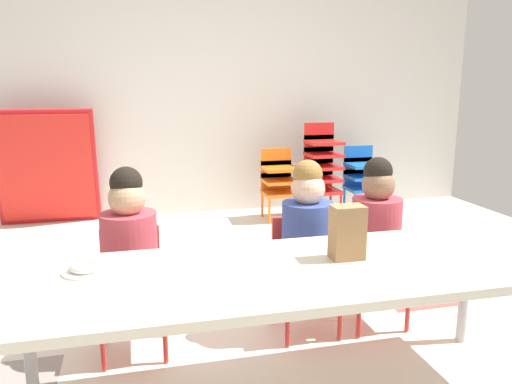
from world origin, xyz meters
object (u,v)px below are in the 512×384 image
object	(u,v)px
kid_chair_blue_stack	(362,175)
donut_powdered_on_plate	(86,266)
seated_child_middle_seat	(307,231)
paper_plate_near_edge	(86,271)
paper_bag_brown	(347,232)
folded_activity_table	(46,168)
craft_table	(290,279)
kid_chair_red_stack	(322,165)
seated_child_near_camera	(130,245)
seated_child_far_right	(375,226)
kid_chair_orange_stack	(279,179)

from	to	relation	value
kid_chair_blue_stack	donut_powdered_on_plate	size ratio (longest dim) A/B	5.64
seated_child_middle_seat	paper_plate_near_edge	bearing A→B (deg)	-156.89
seated_child_middle_seat	paper_bag_brown	world-z (taller)	seated_child_middle_seat
folded_activity_table	seated_child_middle_seat	bearing A→B (deg)	-57.17
craft_table	donut_powdered_on_plate	world-z (taller)	donut_powdered_on_plate
donut_powdered_on_plate	kid_chair_red_stack	bearing A→B (deg)	53.35
seated_child_near_camera	kid_chair_red_stack	size ratio (longest dim) A/B	1.00
craft_table	kid_chair_blue_stack	world-z (taller)	kid_chair_blue_stack
seated_child_far_right	kid_chair_orange_stack	xyz separation A→B (m)	(0.13, 2.23, -0.16)
kid_chair_orange_stack	folded_activity_table	bearing A→B (deg)	172.23
seated_child_middle_seat	folded_activity_table	xyz separation A→B (m)	(-1.62, 2.52, -0.02)
craft_table	seated_child_far_right	distance (m)	0.88
paper_bag_brown	paper_plate_near_edge	distance (m)	1.02
folded_activity_table	donut_powdered_on_plate	xyz separation A→B (m)	(0.59, -2.96, 0.09)
seated_child_middle_seat	kid_chair_red_stack	xyz separation A→B (m)	(0.95, 2.23, -0.04)
seated_child_near_camera	donut_powdered_on_plate	size ratio (longest dim) A/B	7.61
seated_child_far_right	kid_chair_blue_stack	world-z (taller)	seated_child_far_right
seated_child_far_right	paper_plate_near_edge	size ratio (longest dim) A/B	5.10
paper_bag_brown	craft_table	bearing A→B (deg)	-169.40
seated_child_far_right	folded_activity_table	bearing A→B (deg)	128.59
seated_child_near_camera	kid_chair_blue_stack	distance (m)	3.18
seated_child_far_right	kid_chair_red_stack	bearing A→B (deg)	75.73
folded_activity_table	kid_chair_blue_stack	bearing A→B (deg)	-5.53
donut_powdered_on_plate	paper_bag_brown	bearing A→B (deg)	-5.46
seated_child_near_camera	donut_powdered_on_plate	world-z (taller)	seated_child_near_camera
kid_chair_red_stack	paper_plate_near_edge	world-z (taller)	kid_chair_red_stack
kid_chair_blue_stack	paper_plate_near_edge	bearing A→B (deg)	-132.18
paper_plate_near_edge	kid_chair_blue_stack	bearing A→B (deg)	47.82
donut_powdered_on_plate	kid_chair_orange_stack	bearing A→B (deg)	59.91
paper_bag_brown	kid_chair_blue_stack	bearing A→B (deg)	63.05
seated_child_middle_seat	paper_plate_near_edge	xyz separation A→B (m)	(-1.03, -0.44, 0.05)
kid_chair_red_stack	donut_powdered_on_plate	bearing A→B (deg)	-126.65
kid_chair_orange_stack	paper_plate_near_edge	distance (m)	3.09
kid_chair_blue_stack	folded_activity_table	distance (m)	3.03
seated_child_far_right	kid_chair_red_stack	distance (m)	2.30
craft_table	seated_child_near_camera	bearing A→B (deg)	135.93
kid_chair_red_stack	seated_child_far_right	bearing A→B (deg)	-104.27
seated_child_near_camera	paper_plate_near_edge	distance (m)	0.47
kid_chair_blue_stack	craft_table	bearing A→B (deg)	-120.52
seated_child_middle_seat	kid_chair_orange_stack	bearing A→B (deg)	77.07
kid_chair_blue_stack	paper_bag_brown	distance (m)	3.12
craft_table	kid_chair_blue_stack	size ratio (longest dim) A/B	3.23
kid_chair_orange_stack	paper_plate_near_edge	xyz separation A→B (m)	(-1.55, -2.67, 0.21)
seated_child_middle_seat	kid_chair_blue_stack	distance (m)	2.63
kid_chair_blue_stack	seated_child_far_right	bearing A→B (deg)	-114.15
seated_child_middle_seat	kid_chair_orange_stack	distance (m)	2.29
craft_table	kid_chair_orange_stack	xyz separation A→B (m)	(0.79, 2.81, -0.16)
folded_activity_table	donut_powdered_on_plate	size ratio (longest dim) A/B	9.02
kid_chair_red_stack	donut_powdered_on_plate	world-z (taller)	kid_chair_red_stack
paper_plate_near_edge	donut_powdered_on_plate	xyz separation A→B (m)	(0.00, 0.00, 0.02)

